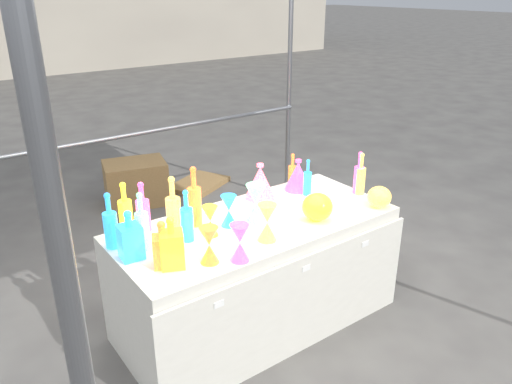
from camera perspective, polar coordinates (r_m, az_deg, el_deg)
ground at (r=3.54m, az=0.00°, el=-14.35°), size 80.00×80.00×0.00m
display_table at (r=3.32m, az=0.10°, el=-9.27°), size 1.84×0.83×0.75m
cardboard_box_closed at (r=5.33m, az=-13.55°, el=1.06°), size 0.71×0.59×0.45m
cardboard_box_flat at (r=5.71m, az=-6.52°, el=0.93°), size 0.77×0.68×0.05m
bottle_0 at (r=3.05m, az=-14.74°, el=-1.68°), size 0.11×0.11×0.32m
bottle_1 at (r=2.89m, az=-16.35°, el=-3.13°), size 0.09×0.09×0.33m
bottle_2 at (r=3.04m, az=-7.06°, el=-0.49°), size 0.10×0.10×0.38m
bottle_3 at (r=3.04m, az=-12.83°, el=-1.65°), size 0.11×0.11×0.32m
bottle_4 at (r=2.94m, az=-9.45°, el=-1.60°), size 0.10×0.10×0.37m
bottle_5 at (r=2.82m, az=-12.94°, el=-3.26°), size 0.09×0.09×0.34m
bottle_7 at (r=2.88m, az=-7.93°, el=-2.68°), size 0.08×0.08×0.32m
decanter_0 at (r=2.63m, az=-9.62°, el=-5.65°), size 0.16×0.16×0.29m
decanter_1 at (r=2.65m, az=-10.63°, el=-5.82°), size 0.14×0.14×0.26m
decanter_2 at (r=2.76m, az=-14.23°, el=-4.74°), size 0.13×0.13×0.28m
hourglass_0 at (r=2.66m, az=-5.37°, el=-6.06°), size 0.13×0.13×0.21m
hourglass_1 at (r=2.67m, az=-1.85°, el=-5.82°), size 0.14×0.14×0.21m
hourglass_2 at (r=2.87m, az=1.29°, el=-3.50°), size 0.14×0.14×0.23m
hourglass_3 at (r=3.09m, az=-0.03°, el=-1.31°), size 0.16×0.16×0.25m
hourglass_4 at (r=2.94m, az=-5.25°, el=-3.32°), size 0.10×0.10×0.19m
hourglass_5 at (r=3.05m, az=-3.12°, el=-2.15°), size 0.13×0.13×0.20m
globe_0 at (r=3.15m, az=7.02°, el=-1.86°), size 0.24×0.24×0.16m
globe_1 at (r=3.42m, az=13.89°, el=-0.67°), size 0.18×0.18×0.13m
globe_3 at (r=3.19m, az=6.92°, el=-1.91°), size 0.18×0.18×0.12m
lampshade_1 at (r=3.43m, az=0.48°, el=1.24°), size 0.25×0.25×0.25m
lampshade_2 at (r=3.59m, az=4.82°, el=1.98°), size 0.19×0.19×0.23m
bottle_8 at (r=3.50m, az=5.91°, el=1.70°), size 0.06×0.06×0.26m
bottle_9 at (r=3.62m, az=4.18°, el=2.43°), size 0.06×0.06×0.26m
bottle_10 at (r=3.58m, az=11.69°, el=2.19°), size 0.08×0.08×0.31m
bottle_11 at (r=3.57m, az=11.89°, el=2.07°), size 0.07×0.07×0.30m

